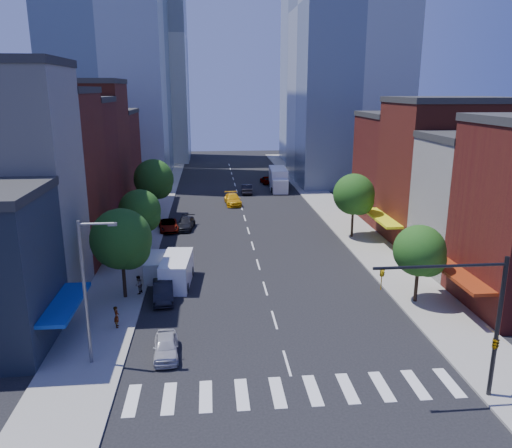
{
  "coord_description": "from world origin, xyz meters",
  "views": [
    {
      "loc": [
        -4.51,
        -27.19,
        16.38
      ],
      "look_at": [
        -0.54,
        14.59,
        5.0
      ],
      "focal_mm": 35.0,
      "sensor_mm": 36.0,
      "label": 1
    }
  ],
  "objects_px": {
    "traffic_car_oncoming": "(247,189)",
    "traffic_car_far": "(266,180)",
    "cargo_van_far": "(157,267)",
    "cargo_van_near": "(177,271)",
    "pedestrian_near": "(117,317)",
    "pedestrian_far": "(138,285)",
    "parked_car_front": "(166,346)",
    "parked_car_third": "(168,225)",
    "parked_car_second": "(163,291)",
    "box_truck": "(278,180)",
    "parked_car_rear": "(185,224)",
    "taxi": "(233,199)"
  },
  "relations": [
    {
      "from": "parked_car_rear",
      "to": "pedestrian_far",
      "type": "bearing_deg",
      "value": -90.84
    },
    {
      "from": "cargo_van_far",
      "to": "pedestrian_far",
      "type": "xyz_separation_m",
      "value": [
        -1.12,
        -3.99,
        -0.03
      ]
    },
    {
      "from": "parked_car_second",
      "to": "cargo_van_near",
      "type": "xyz_separation_m",
      "value": [
        0.9,
        3.19,
        0.47
      ]
    },
    {
      "from": "pedestrian_near",
      "to": "cargo_van_far",
      "type": "bearing_deg",
      "value": -18.35
    },
    {
      "from": "cargo_van_far",
      "to": "cargo_van_near",
      "type": "bearing_deg",
      "value": -43.38
    },
    {
      "from": "parked_car_rear",
      "to": "traffic_car_oncoming",
      "type": "height_order",
      "value": "traffic_car_oncoming"
    },
    {
      "from": "parked_car_front",
      "to": "pedestrian_near",
      "type": "distance_m",
      "value": 5.53
    },
    {
      "from": "parked_car_third",
      "to": "pedestrian_far",
      "type": "xyz_separation_m",
      "value": [
        -1.0,
        -19.4,
        0.26
      ]
    },
    {
      "from": "parked_car_second",
      "to": "traffic_car_far",
      "type": "distance_m",
      "value": 51.77
    },
    {
      "from": "parked_car_second",
      "to": "cargo_van_far",
      "type": "distance_m",
      "value": 5.17
    },
    {
      "from": "pedestrian_near",
      "to": "pedestrian_far",
      "type": "relative_size",
      "value": 1.02
    },
    {
      "from": "box_truck",
      "to": "cargo_van_far",
      "type": "bearing_deg",
      "value": -109.79
    },
    {
      "from": "parked_car_second",
      "to": "parked_car_third",
      "type": "relative_size",
      "value": 0.96
    },
    {
      "from": "taxi",
      "to": "cargo_van_far",
      "type": "bearing_deg",
      "value": -109.99
    },
    {
      "from": "parked_car_third",
      "to": "traffic_car_oncoming",
      "type": "distance_m",
      "value": 23.74
    },
    {
      "from": "taxi",
      "to": "pedestrian_far",
      "type": "xyz_separation_m",
      "value": [
        -9.35,
        -32.57,
        0.14
      ]
    },
    {
      "from": "parked_car_rear",
      "to": "taxi",
      "type": "distance_m",
      "value": 14.19
    },
    {
      "from": "parked_car_front",
      "to": "taxi",
      "type": "distance_m",
      "value": 43.0
    },
    {
      "from": "parked_car_rear",
      "to": "box_truck",
      "type": "xyz_separation_m",
      "value": [
        14.53,
        23.15,
        1.01
      ]
    },
    {
      "from": "parked_car_rear",
      "to": "pedestrian_far",
      "type": "xyz_separation_m",
      "value": [
        -3.0,
        -19.88,
        0.24
      ]
    },
    {
      "from": "parked_car_second",
      "to": "taxi",
      "type": "height_order",
      "value": "taxi"
    },
    {
      "from": "traffic_car_oncoming",
      "to": "pedestrian_far",
      "type": "bearing_deg",
      "value": 74.89
    },
    {
      "from": "cargo_van_far",
      "to": "pedestrian_far",
      "type": "distance_m",
      "value": 4.15
    },
    {
      "from": "pedestrian_near",
      "to": "pedestrian_far",
      "type": "xyz_separation_m",
      "value": [
        0.73,
        5.9,
        -0.01
      ]
    },
    {
      "from": "traffic_car_far",
      "to": "pedestrian_far",
      "type": "height_order",
      "value": "pedestrian_far"
    },
    {
      "from": "traffic_car_far",
      "to": "box_truck",
      "type": "relative_size",
      "value": 0.45
    },
    {
      "from": "parked_car_front",
      "to": "parked_car_third",
      "type": "bearing_deg",
      "value": 90.14
    },
    {
      "from": "cargo_van_far",
      "to": "pedestrian_near",
      "type": "bearing_deg",
      "value": -98.67
    },
    {
      "from": "traffic_car_far",
      "to": "box_truck",
      "type": "height_order",
      "value": "box_truck"
    },
    {
      "from": "parked_car_second",
      "to": "traffic_car_far",
      "type": "xyz_separation_m",
      "value": [
        14.05,
        49.83,
        -0.05
      ]
    },
    {
      "from": "cargo_van_far",
      "to": "traffic_car_far",
      "type": "bearing_deg",
      "value": 73.39
    },
    {
      "from": "parked_car_second",
      "to": "traffic_car_far",
      "type": "relative_size",
      "value": 1.11
    },
    {
      "from": "cargo_van_far",
      "to": "pedestrian_far",
      "type": "height_order",
      "value": "cargo_van_far"
    },
    {
      "from": "parked_car_front",
      "to": "pedestrian_near",
      "type": "xyz_separation_m",
      "value": [
        -3.73,
        4.06,
        0.28
      ]
    },
    {
      "from": "parked_car_rear",
      "to": "traffic_car_far",
      "type": "distance_m",
      "value": 31.71
    },
    {
      "from": "taxi",
      "to": "box_truck",
      "type": "bearing_deg",
      "value": 48.04
    },
    {
      "from": "taxi",
      "to": "box_truck",
      "type": "height_order",
      "value": "box_truck"
    },
    {
      "from": "parked_car_second",
      "to": "parked_car_front",
      "type": "bearing_deg",
      "value": -89.71
    },
    {
      "from": "traffic_car_oncoming",
      "to": "traffic_car_far",
      "type": "relative_size",
      "value": 1.14
    },
    {
      "from": "cargo_van_far",
      "to": "pedestrian_near",
      "type": "xyz_separation_m",
      "value": [
        -1.85,
        -9.89,
        -0.02
      ]
    },
    {
      "from": "parked_car_second",
      "to": "parked_car_rear",
      "type": "bearing_deg",
      "value": 81.89
    },
    {
      "from": "parked_car_second",
      "to": "traffic_car_oncoming",
      "type": "xyz_separation_m",
      "value": [
        9.92,
        41.52,
        0.02
      ]
    },
    {
      "from": "parked_car_front",
      "to": "traffic_car_oncoming",
      "type": "distance_m",
      "value": 51.19
    },
    {
      "from": "parked_car_third",
      "to": "parked_car_rear",
      "type": "distance_m",
      "value": 2.06
    },
    {
      "from": "cargo_van_far",
      "to": "taxi",
      "type": "bearing_deg",
      "value": 75.88
    },
    {
      "from": "parked_car_front",
      "to": "pedestrian_near",
      "type": "height_order",
      "value": "pedestrian_near"
    },
    {
      "from": "parked_car_front",
      "to": "parked_car_third",
      "type": "xyz_separation_m",
      "value": [
        -2.0,
        29.36,
        -0.0
      ]
    },
    {
      "from": "taxi",
      "to": "pedestrian_far",
      "type": "bearing_deg",
      "value": -109.94
    },
    {
      "from": "cargo_van_near",
      "to": "box_truck",
      "type": "distance_m",
      "value": 43.44
    },
    {
      "from": "traffic_car_oncoming",
      "to": "traffic_car_far",
      "type": "xyz_separation_m",
      "value": [
        4.14,
        8.31,
        -0.07
      ]
    }
  ]
}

